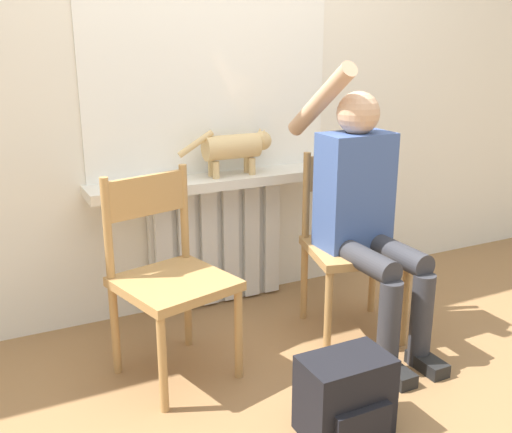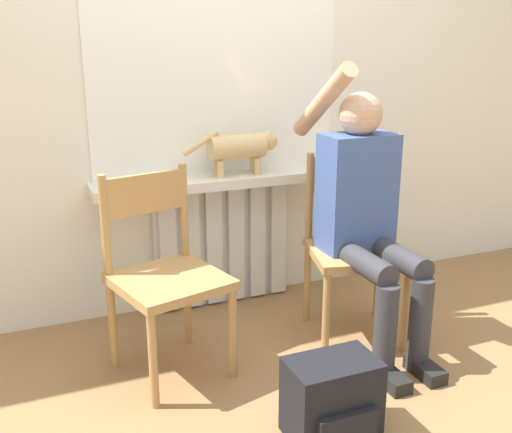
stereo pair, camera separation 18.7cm
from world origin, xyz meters
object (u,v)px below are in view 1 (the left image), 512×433
at_px(cat, 236,147).
at_px(backpack, 346,396).
at_px(chair_left, 168,275).
at_px(chair_right, 351,242).
at_px(person, 365,207).

distance_m(cat, backpack, 1.41).
relative_size(chair_left, cat, 1.71).
relative_size(chair_right, person, 0.67).
bearing_deg(cat, chair_right, -52.49).
bearing_deg(cat, chair_left, -137.54).
relative_size(cat, backpack, 1.56).
distance_m(chair_right, cat, 0.76).
distance_m(chair_left, person, 0.96).
height_order(chair_left, backpack, chair_left).
relative_size(chair_left, person, 0.67).
bearing_deg(person, chair_right, 84.61).
bearing_deg(chair_left, cat, 27.96).
bearing_deg(person, chair_left, 173.38).
xyz_separation_m(person, cat, (-0.38, 0.61, 0.21)).
xyz_separation_m(chair_right, person, (-0.01, -0.11, 0.21)).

